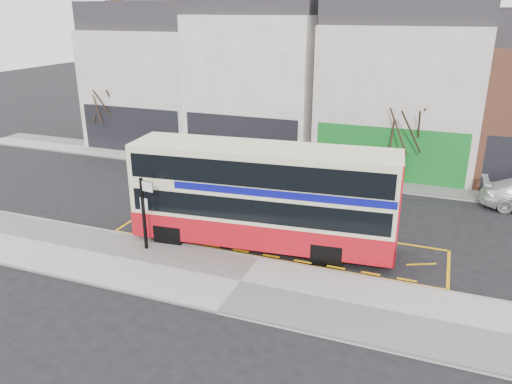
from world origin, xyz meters
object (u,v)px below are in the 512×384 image
at_px(car_grey, 342,181).
at_px(street_tree_left, 105,96).
at_px(bus_stop_post, 144,207).
at_px(street_tree_right, 407,118).
at_px(car_silver, 216,165).
at_px(double_decker_bus, 264,195).

distance_m(car_grey, street_tree_left, 17.56).
xyz_separation_m(bus_stop_post, street_tree_right, (8.80, 12.03, 1.87)).
bearing_deg(street_tree_left, car_silver, -15.12).
bearing_deg(double_decker_bus, car_silver, 121.40).
bearing_deg(car_silver, double_decker_bus, -141.15).
relative_size(double_decker_bus, street_tree_right, 1.94).
bearing_deg(street_tree_right, street_tree_left, 178.20).
bearing_deg(bus_stop_post, street_tree_right, 60.30).
bearing_deg(car_silver, car_grey, -89.82).
height_order(bus_stop_post, car_grey, bus_stop_post).
xyz_separation_m(car_grey, street_tree_right, (2.87, 2.19, 3.19)).
bearing_deg(street_tree_right, car_grey, -142.69).
xyz_separation_m(bus_stop_post, car_silver, (-1.66, 10.10, -1.32)).
relative_size(car_silver, street_tree_right, 0.68).
relative_size(bus_stop_post, car_grey, 0.77).
relative_size(car_grey, street_tree_left, 0.71).
bearing_deg(double_decker_bus, street_tree_right, 59.60).
bearing_deg(double_decker_bus, bus_stop_post, -157.46).
height_order(car_silver, street_tree_right, street_tree_right).
distance_m(bus_stop_post, street_tree_right, 15.02).
xyz_separation_m(car_silver, car_grey, (7.59, -0.26, -0.00)).
distance_m(double_decker_bus, street_tree_right, 10.94).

